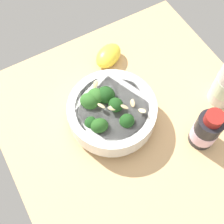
% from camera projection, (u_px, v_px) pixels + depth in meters
% --- Properties ---
extents(ground_plane, '(0.58, 0.58, 0.03)m').
position_uv_depth(ground_plane, '(133.00, 125.00, 0.70)').
color(ground_plane, tan).
extents(bowl_of_broccoli, '(0.19, 0.19, 0.10)m').
position_uv_depth(bowl_of_broccoli, '(111.00, 111.00, 0.65)').
color(bowl_of_broccoli, white).
rests_on(bowl_of_broccoli, ground_plane).
extents(lemon_wedge, '(0.08, 0.09, 0.04)m').
position_uv_depth(lemon_wedge, '(108.00, 56.00, 0.75)').
color(lemon_wedge, yellow).
rests_on(lemon_wedge, ground_plane).
extents(bottle_short, '(0.06, 0.06, 0.11)m').
position_uv_depth(bottle_short, '(206.00, 130.00, 0.63)').
color(bottle_short, black).
rests_on(bottle_short, ground_plane).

